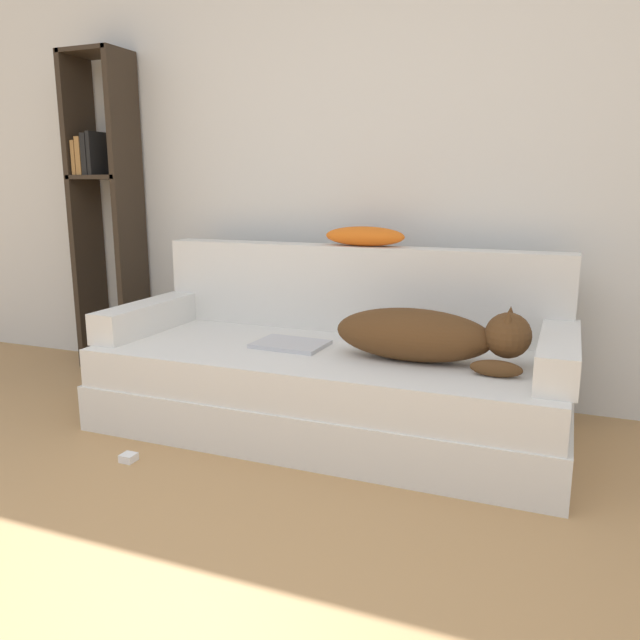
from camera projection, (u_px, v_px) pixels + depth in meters
wall_back at (373, 135)px, 3.21m from camera, size 7.35×0.06×2.70m
couch at (328, 390)px, 2.84m from camera, size 2.08×0.90×0.38m
couch_backrest at (356, 289)px, 3.10m from camera, size 2.04×0.15×0.43m
couch_arm_left at (148, 316)px, 3.13m from camera, size 0.15×0.71×0.15m
couch_arm_right at (559, 354)px, 2.42m from camera, size 0.15×0.71×0.15m
dog at (428, 335)px, 2.55m from camera, size 0.80×0.25×0.25m
laptop at (290, 344)px, 2.84m from camera, size 0.33×0.25×0.02m
throw_pillow at (365, 236)px, 3.04m from camera, size 0.40×0.16×0.09m
bookshelf at (105, 199)px, 3.69m from camera, size 0.37×0.26×1.85m
power_adapter at (129, 458)px, 2.53m from camera, size 0.06×0.06×0.03m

